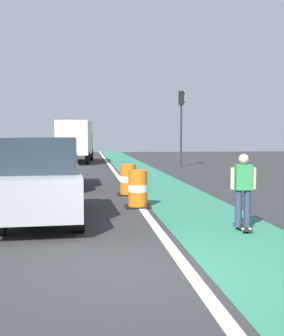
{
  "coord_description": "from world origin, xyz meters",
  "views": [
    {
      "loc": [
        -0.61,
        -6.42,
        2.07
      ],
      "look_at": [
        1.02,
        6.44,
        1.1
      ],
      "focal_mm": 45.13,
      "sensor_mm": 36.0,
      "label": 1
    }
  ],
  "objects_px": {
    "parked_suv_second": "(55,162)",
    "traffic_barrel_mid": "(128,180)",
    "traffic_light_corner": "(181,115)",
    "skateboarder_on_lane": "(243,189)",
    "delivery_truck_down_block": "(76,139)",
    "parked_suv_nearest": "(42,179)",
    "traffic_barrel_front": "(138,189)"
  },
  "relations": [
    {
      "from": "parked_suv_nearest",
      "to": "traffic_light_corner",
      "type": "xyz_separation_m",
      "value": [
        7.35,
        17.45,
        2.47
      ]
    },
    {
      "from": "traffic_barrel_mid",
      "to": "delivery_truck_down_block",
      "type": "distance_m",
      "value": 19.01
    },
    {
      "from": "parked_suv_second",
      "to": "traffic_barrel_mid",
      "type": "relative_size",
      "value": 4.25
    },
    {
      "from": "traffic_barrel_front",
      "to": "delivery_truck_down_block",
      "type": "distance_m",
      "value": 21.64
    },
    {
      "from": "traffic_barrel_front",
      "to": "traffic_barrel_mid",
      "type": "bearing_deg",
      "value": 90.74
    },
    {
      "from": "skateboarder_on_lane",
      "to": "traffic_barrel_mid",
      "type": "relative_size",
      "value": 1.55
    },
    {
      "from": "traffic_light_corner",
      "to": "parked_suv_second",
      "type": "bearing_deg",
      "value": -125.64
    },
    {
      "from": "parked_suv_second",
      "to": "traffic_light_corner",
      "type": "bearing_deg",
      "value": 54.36
    },
    {
      "from": "parked_suv_second",
      "to": "traffic_barrel_mid",
      "type": "xyz_separation_m",
      "value": [
        2.75,
        -2.6,
        -0.5
      ]
    },
    {
      "from": "traffic_barrel_front",
      "to": "traffic_light_corner",
      "type": "xyz_separation_m",
      "value": [
        4.8,
        15.81,
        2.97
      ]
    },
    {
      "from": "traffic_barrel_front",
      "to": "traffic_barrel_mid",
      "type": "distance_m",
      "value": 2.64
    },
    {
      "from": "parked_suv_nearest",
      "to": "parked_suv_second",
      "type": "bearing_deg",
      "value": 91.9
    },
    {
      "from": "delivery_truck_down_block",
      "to": "traffic_barrel_mid",
      "type": "bearing_deg",
      "value": -82.87
    },
    {
      "from": "skateboarder_on_lane",
      "to": "traffic_barrel_front",
      "type": "relative_size",
      "value": 1.55
    },
    {
      "from": "traffic_barrel_mid",
      "to": "skateboarder_on_lane",
      "type": "bearing_deg",
      "value": -71.53
    },
    {
      "from": "parked_suv_second",
      "to": "traffic_barrel_front",
      "type": "bearing_deg",
      "value": -62.07
    },
    {
      "from": "parked_suv_nearest",
      "to": "parked_suv_second",
      "type": "distance_m",
      "value": 6.89
    },
    {
      "from": "parked_suv_nearest",
      "to": "delivery_truck_down_block",
      "type": "bearing_deg",
      "value": 89.6
    },
    {
      "from": "skateboarder_on_lane",
      "to": "traffic_barrel_mid",
      "type": "distance_m",
      "value": 6.28
    },
    {
      "from": "parked_suv_second",
      "to": "parked_suv_nearest",
      "type": "bearing_deg",
      "value": -88.1
    },
    {
      "from": "parked_suv_nearest",
      "to": "traffic_light_corner",
      "type": "height_order",
      "value": "traffic_light_corner"
    },
    {
      "from": "traffic_barrel_front",
      "to": "delivery_truck_down_block",
      "type": "height_order",
      "value": "delivery_truck_down_block"
    },
    {
      "from": "traffic_light_corner",
      "to": "traffic_barrel_mid",
      "type": "bearing_deg",
      "value": -110.15
    },
    {
      "from": "traffic_barrel_mid",
      "to": "traffic_light_corner",
      "type": "distance_m",
      "value": 14.34
    },
    {
      "from": "parked_suv_second",
      "to": "traffic_barrel_mid",
      "type": "height_order",
      "value": "parked_suv_second"
    },
    {
      "from": "parked_suv_second",
      "to": "skateboarder_on_lane",
      "type": "bearing_deg",
      "value": -61.02
    },
    {
      "from": "parked_suv_nearest",
      "to": "traffic_light_corner",
      "type": "bearing_deg",
      "value": 67.17
    },
    {
      "from": "traffic_barrel_front",
      "to": "traffic_barrel_mid",
      "type": "relative_size",
      "value": 1.0
    },
    {
      "from": "parked_suv_second",
      "to": "traffic_barrel_mid",
      "type": "distance_m",
      "value": 3.81
    },
    {
      "from": "traffic_light_corner",
      "to": "skateboarder_on_lane",
      "type": "bearing_deg",
      "value": -98.48
    },
    {
      "from": "parked_suv_nearest",
      "to": "traffic_barrel_mid",
      "type": "bearing_deg",
      "value": 59.59
    },
    {
      "from": "traffic_barrel_mid",
      "to": "delivery_truck_down_block",
      "type": "height_order",
      "value": "delivery_truck_down_block"
    }
  ]
}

